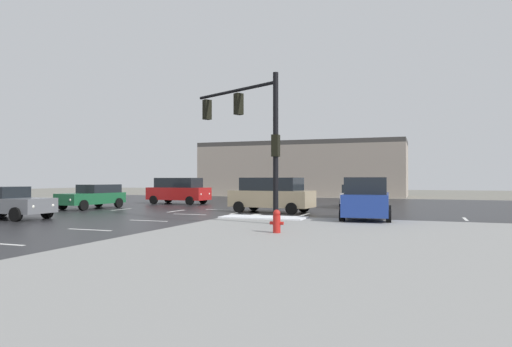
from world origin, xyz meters
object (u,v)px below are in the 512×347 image
object	(u,v)px
traffic_signal_mast	(252,126)
sedan_white	(358,195)
fire_hydrant	(277,221)
suv_red	(179,190)
suv_blue	(367,198)
suv_tan	(272,194)
sedan_grey	(6,202)
sedan_green	(94,196)

from	to	relation	value
traffic_signal_mast	sedan_white	size ratio (longest dim) A/B	1.36
traffic_signal_mast	fire_hydrant	bearing A→B (deg)	148.47
fire_hydrant	suv_red	distance (m)	21.00
suv_blue	suv_tan	size ratio (longest dim) A/B	0.99
traffic_signal_mast	suv_red	world-z (taller)	traffic_signal_mast
sedan_grey	suv_blue	size ratio (longest dim) A/B	0.93
traffic_signal_mast	sedan_grey	size ratio (longest dim) A/B	1.36
sedan_grey	suv_tan	size ratio (longest dim) A/B	0.92
sedan_green	sedan_white	xyz separation A→B (m)	(16.22, 7.00, 0.00)
fire_hydrant	suv_blue	world-z (taller)	suv_blue
sedan_green	suv_tan	bearing A→B (deg)	99.17
suv_red	fire_hydrant	bearing A→B (deg)	-47.58
sedan_green	suv_tan	size ratio (longest dim) A/B	0.94
traffic_signal_mast	sedan_green	bearing A→B (deg)	2.09
fire_hydrant	suv_red	xyz separation A→B (m)	(-13.16, 16.35, 0.55)
traffic_signal_mast	suv_tan	size ratio (longest dim) A/B	1.25
traffic_signal_mast	suv_red	distance (m)	17.19
suv_blue	sedan_white	world-z (taller)	suv_blue
suv_tan	sedan_white	xyz separation A→B (m)	(4.13, 6.27, -0.24)
traffic_signal_mast	sedan_green	world-z (taller)	traffic_signal_mast
sedan_grey	suv_blue	world-z (taller)	suv_blue
traffic_signal_mast	suv_tan	world-z (taller)	traffic_signal_mast
traffic_signal_mast	suv_tan	distance (m)	7.62
suv_red	suv_tan	xyz separation A→B (m)	(9.61, -6.05, 0.00)
sedan_green	suv_red	size ratio (longest dim) A/B	0.95
fire_hydrant	sedan_white	size ratio (longest dim) A/B	0.17
fire_hydrant	sedan_green	world-z (taller)	sedan_green
suv_tan	sedan_white	world-z (taller)	suv_tan
sedan_grey	sedan_white	xyz separation A→B (m)	(15.08, 14.70, 0.00)
suv_red	sedan_grey	xyz separation A→B (m)	(-1.33, -14.48, -0.24)
traffic_signal_mast	suv_blue	distance (m)	6.39
fire_hydrant	suv_tan	world-z (taller)	suv_tan
traffic_signal_mast	fire_hydrant	size ratio (longest dim) A/B	7.82
fire_hydrant	suv_red	world-z (taller)	suv_red
sedan_grey	suv_tan	xyz separation A→B (m)	(10.94, 8.43, 0.24)
fire_hydrant	sedan_green	xyz separation A→B (m)	(-15.64, 9.57, 0.32)
traffic_signal_mast	suv_blue	xyz separation A→B (m)	(4.46, 3.29, -3.18)
suv_red	sedan_white	xyz separation A→B (m)	(13.75, 0.21, -0.24)
fire_hydrant	sedan_grey	world-z (taller)	sedan_grey
suv_red	sedan_grey	distance (m)	14.55
fire_hydrant	suv_blue	xyz separation A→B (m)	(2.26, 6.80, 0.55)
suv_blue	sedan_grey	bearing A→B (deg)	102.80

